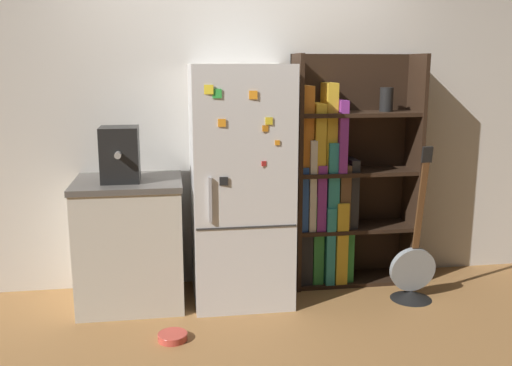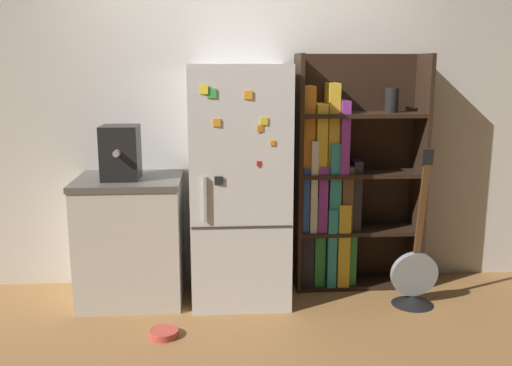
% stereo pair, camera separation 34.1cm
% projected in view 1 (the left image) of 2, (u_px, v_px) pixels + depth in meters
% --- Properties ---
extents(ground_plane, '(16.00, 16.00, 0.00)m').
position_uv_depth(ground_plane, '(243.00, 302.00, 4.14)').
color(ground_plane, '#A87542').
extents(wall_back, '(8.00, 0.05, 2.60)m').
position_uv_depth(wall_back, '(234.00, 117.00, 4.33)').
color(wall_back, silver).
rests_on(wall_back, ground_plane).
extents(refrigerator, '(0.69, 0.70, 1.69)m').
position_uv_depth(refrigerator, '(240.00, 185.00, 4.08)').
color(refrigerator, silver).
rests_on(refrigerator, ground_plane).
extents(bookshelf, '(0.96, 0.34, 1.77)m').
position_uv_depth(bookshelf, '(337.00, 186.00, 4.39)').
color(bookshelf, black).
rests_on(bookshelf, ground_plane).
extents(kitchen_counter, '(0.74, 0.66, 0.90)m').
position_uv_depth(kitchen_counter, '(131.00, 242.00, 4.06)').
color(kitchen_counter, beige).
rests_on(kitchen_counter, ground_plane).
extents(espresso_machine, '(0.26, 0.32, 0.38)m').
position_uv_depth(espresso_machine, '(120.00, 154.00, 3.87)').
color(espresso_machine, black).
rests_on(espresso_machine, kitchen_counter).
extents(guitar, '(0.34, 0.30, 1.15)m').
position_uv_depth(guitar, '(412.00, 277.00, 4.15)').
color(guitar, black).
rests_on(guitar, ground_plane).
extents(pet_bowl, '(0.19, 0.19, 0.04)m').
position_uv_depth(pet_bowl, '(173.00, 336.00, 3.56)').
color(pet_bowl, '#D84C3F').
rests_on(pet_bowl, ground_plane).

